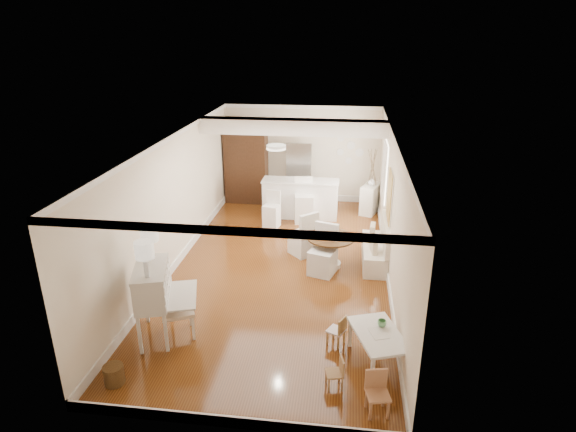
% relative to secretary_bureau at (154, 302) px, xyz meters
% --- Properties ---
extents(room, '(9.00, 9.04, 2.82)m').
position_rel_secretary_bureau_xyz_m(room, '(1.74, 3.02, 1.34)').
color(room, brown).
rests_on(room, ground).
extents(secretary_bureau, '(1.25, 1.26, 1.28)m').
position_rel_secretary_bureau_xyz_m(secretary_bureau, '(0.00, 0.00, 0.00)').
color(secretary_bureau, beige).
rests_on(secretary_bureau, ground).
extents(gustavian_armchair, '(0.73, 0.73, 0.96)m').
position_rel_secretary_bureau_xyz_m(gustavian_armchair, '(0.35, 0.09, -0.16)').
color(gustavian_armchair, white).
rests_on(gustavian_armchair, ground).
extents(wicker_basket, '(0.34, 0.34, 0.29)m').
position_rel_secretary_bureau_xyz_m(wicker_basket, '(-0.17, -1.19, -0.49)').
color(wicker_basket, '#523619').
rests_on(wicker_basket, ground).
extents(kids_table, '(0.96, 1.22, 0.53)m').
position_rel_secretary_bureau_xyz_m(kids_table, '(3.60, -0.25, -0.37)').
color(kids_table, white).
rests_on(kids_table, ground).
extents(kids_chair_a, '(0.29, 0.29, 0.50)m').
position_rel_secretary_bureau_xyz_m(kids_chair_a, '(2.97, -0.87, -0.39)').
color(kids_chair_a, '#956E44').
rests_on(kids_chair_a, ground).
extents(kids_chair_b, '(0.34, 0.34, 0.53)m').
position_rel_secretary_bureau_xyz_m(kids_chair_b, '(2.96, 0.15, -0.38)').
color(kids_chair_b, '#9E7B47').
rests_on(kids_chair_b, ground).
extents(kids_chair_c, '(0.35, 0.35, 0.62)m').
position_rel_secretary_bureau_xyz_m(kids_chair_c, '(3.56, -1.30, -0.33)').
color(kids_chair_c, '#B47851').
rests_on(kids_chair_c, ground).
extents(banquette, '(0.52, 1.60, 0.98)m').
position_rel_secretary_bureau_xyz_m(banquette, '(3.69, 3.20, -0.15)').
color(banquette, silver).
rests_on(banquette, ground).
extents(dining_table, '(1.16, 1.16, 0.69)m').
position_rel_secretary_bureau_xyz_m(dining_table, '(2.75, 2.91, -0.29)').
color(dining_table, '#4E3119').
rests_on(dining_table, ground).
extents(slip_chair_near, '(0.63, 0.65, 1.06)m').
position_rel_secretary_bureau_xyz_m(slip_chair_near, '(2.60, 2.56, -0.11)').
color(slip_chair_near, silver).
rests_on(slip_chair_near, ground).
extents(slip_chair_far, '(0.71, 0.71, 1.04)m').
position_rel_secretary_bureau_xyz_m(slip_chair_far, '(2.10, 3.45, -0.12)').
color(slip_chair_far, silver).
rests_on(slip_chair_far, ground).
extents(breakfast_counter, '(2.05, 0.65, 1.03)m').
position_rel_secretary_bureau_xyz_m(breakfast_counter, '(1.80, 5.80, -0.13)').
color(breakfast_counter, white).
rests_on(breakfast_counter, ground).
extents(bar_stool_left, '(0.45, 0.45, 0.95)m').
position_rel_secretary_bureau_xyz_m(bar_stool_left, '(1.14, 4.95, -0.17)').
color(bar_stool_left, white).
rests_on(bar_stool_left, ground).
extents(bar_stool_right, '(0.54, 0.54, 1.19)m').
position_rel_secretary_bureau_xyz_m(bar_stool_right, '(1.93, 5.42, -0.05)').
color(bar_stool_right, white).
rests_on(bar_stool_right, ground).
extents(pantry_cabinet, '(1.20, 0.60, 2.30)m').
position_rel_secretary_bureau_xyz_m(pantry_cabinet, '(0.10, 6.88, 0.51)').
color(pantry_cabinet, '#381E11').
rests_on(pantry_cabinet, ground).
extents(fridge, '(0.75, 0.65, 1.80)m').
position_rel_secretary_bureau_xyz_m(fridge, '(2.00, 6.85, 0.26)').
color(fridge, silver).
rests_on(fridge, ground).
extents(sideboard, '(0.62, 0.91, 0.80)m').
position_rel_secretary_bureau_xyz_m(sideboard, '(3.70, 6.37, -0.24)').
color(sideboard, white).
rests_on(sideboard, ground).
extents(pencil_cup, '(0.18, 0.18, 0.11)m').
position_rel_secretary_bureau_xyz_m(pencil_cup, '(3.66, -0.06, -0.05)').
color(pencil_cup, '#5C9E67').
rests_on(pencil_cup, kids_table).
extents(branch_vase, '(0.20, 0.20, 0.20)m').
position_rel_secretary_bureau_xyz_m(branch_vase, '(3.70, 6.34, 0.26)').
color(branch_vase, white).
rests_on(branch_vase, sideboard).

